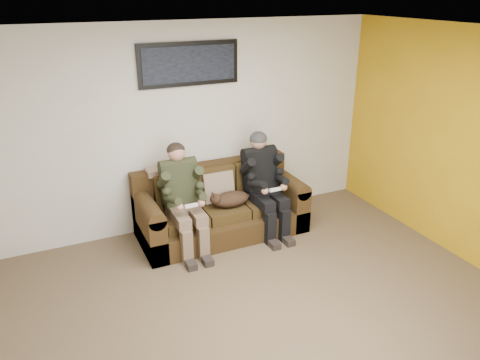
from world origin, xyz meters
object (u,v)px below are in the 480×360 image
cat (230,199)px  person_left (183,193)px  sofa (220,208)px  framed_poster (189,64)px  person_right (264,178)px

cat → person_left: bearing=179.1°
sofa → framed_poster: framed_poster is taller
person_right → cat: bearing=-178.8°
framed_poster → person_right: bearing=-37.5°
cat → framed_poster: framed_poster is taller
sofa → framed_poster: (-0.20, 0.39, 1.78)m
sofa → cat: size_ratio=3.17×
sofa → person_right: (0.54, -0.17, 0.39)m
person_right → sofa: bearing=162.1°
framed_poster → cat: bearing=-65.4°
sofa → person_right: size_ratio=1.63×
person_right → person_left: bearing=-180.0°
person_left → person_right: person_right is taller
sofa → person_left: size_ratio=1.64×
cat → sofa: bearing=109.1°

